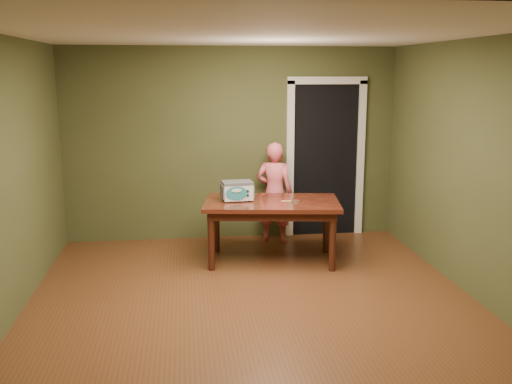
% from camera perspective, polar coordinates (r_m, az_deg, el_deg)
% --- Properties ---
extents(floor, '(5.00, 5.00, 0.00)m').
position_cam_1_polar(floor, '(5.69, -0.11, -11.56)').
color(floor, brown).
rests_on(floor, ground).
extents(room_shell, '(4.52, 5.02, 2.61)m').
position_cam_1_polar(room_shell, '(5.24, -0.12, 5.81)').
color(room_shell, '#474C28').
rests_on(room_shell, ground).
extents(doorway, '(1.10, 0.66, 2.25)m').
position_cam_1_polar(doorway, '(8.28, 6.43, 3.47)').
color(doorway, black).
rests_on(doorway, ground).
extents(dining_table, '(1.71, 1.12, 0.75)m').
position_cam_1_polar(dining_table, '(6.85, 1.58, -1.71)').
color(dining_table, '#3B100D').
rests_on(dining_table, floor).
extents(toy_oven, '(0.40, 0.29, 0.23)m').
position_cam_1_polar(toy_oven, '(6.83, -1.89, 0.19)').
color(toy_oven, '#4C4F54').
rests_on(toy_oven, dining_table).
extents(baking_pan, '(0.10, 0.10, 0.02)m').
position_cam_1_polar(baking_pan, '(6.78, 3.96, -0.90)').
color(baking_pan, silver).
rests_on(baking_pan, dining_table).
extents(spatula, '(0.18, 0.04, 0.01)m').
position_cam_1_polar(spatula, '(6.81, 3.29, -0.90)').
color(spatula, '#E5C163').
rests_on(spatula, dining_table).
extents(child, '(0.58, 0.48, 1.36)m').
position_cam_1_polar(child, '(7.63, 1.85, -0.05)').
color(child, '#EC616C').
rests_on(child, floor).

